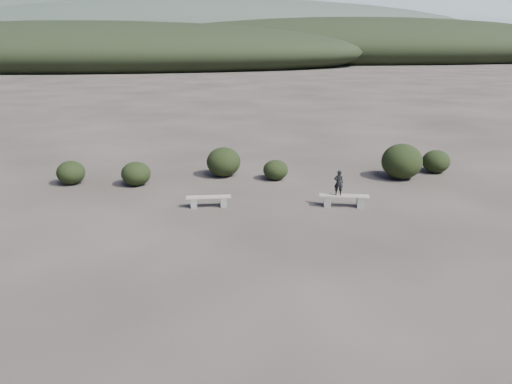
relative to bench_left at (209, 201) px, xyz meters
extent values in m
plane|color=#2E2924|center=(2.26, -5.31, -0.25)|extent=(1200.00, 1200.00, 0.00)
cube|color=slate|center=(-0.55, 0.00, -0.07)|extent=(0.23, 0.32, 0.37)
cube|color=slate|center=(0.55, 0.00, -0.07)|extent=(0.23, 0.32, 0.37)
cube|color=gray|center=(0.00, 0.00, 0.14)|extent=(1.64, 0.34, 0.05)
cube|color=slate|center=(4.37, -0.36, -0.05)|extent=(0.32, 0.40, 0.40)
cube|color=slate|center=(5.55, -0.61, -0.05)|extent=(0.32, 0.40, 0.40)
cube|color=gray|center=(4.96, -0.48, 0.18)|extent=(1.85, 0.74, 0.05)
imported|color=black|center=(4.73, -0.43, 0.67)|extent=(0.37, 0.28, 0.93)
ellipsoid|color=black|center=(-3.00, 3.13, 0.25)|extent=(1.22, 1.22, 1.00)
ellipsoid|color=black|center=(0.72, 4.20, 0.40)|extent=(1.52, 1.52, 1.30)
ellipsoid|color=black|center=(2.96, 3.39, 0.19)|extent=(1.09, 1.09, 0.87)
ellipsoid|color=black|center=(8.49, 3.01, 0.52)|extent=(1.77, 1.77, 1.55)
ellipsoid|color=black|center=(10.45, 3.82, 0.27)|extent=(1.25, 1.25, 1.04)
ellipsoid|color=black|center=(-5.77, 3.60, 0.25)|extent=(1.18, 1.18, 1.00)
ellipsoid|color=black|center=(-22.74, 84.69, 2.45)|extent=(110.00, 40.00, 12.00)
ellipsoid|color=black|center=(37.26, 104.69, 2.90)|extent=(120.00, 44.00, 14.00)
ellipsoid|color=#2F3A2F|center=(2.26, 154.69, 5.15)|extent=(190.00, 64.00, 24.00)
ellipsoid|color=slate|center=(72.26, 294.69, 9.65)|extent=(340.00, 110.00, 44.00)
ellipsoid|color=#979EAB|center=(-27.74, 394.69, 12.35)|extent=(460.00, 140.00, 56.00)
camera|label=1|loc=(-0.03, -17.46, 5.82)|focal=35.00mm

